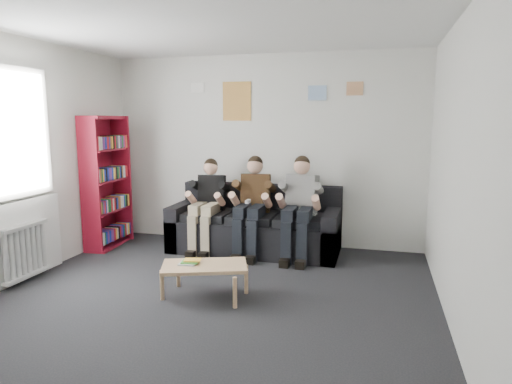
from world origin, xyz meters
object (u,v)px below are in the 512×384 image
person_middle (252,206)px  person_right (299,208)px  bookshelf (107,182)px  coffee_table (205,268)px  sofa (256,228)px  person_left (207,205)px

person_middle → person_right: size_ratio=0.99×
bookshelf → coffee_table: 2.56m
sofa → coffee_table: 1.77m
person_middle → coffee_table: bearing=-99.8°
sofa → person_left: bearing=-162.6°
bookshelf → person_right: size_ratio=1.39×
coffee_table → sofa: bearing=88.2°
person_left → person_right: person_right is taller
person_right → coffee_table: bearing=-106.0°
person_left → person_right: size_ratio=0.95×
coffee_table → person_left: person_left is taller
person_middle → person_right: bearing=-7.9°
person_left → bookshelf: bearing=176.1°
coffee_table → person_right: person_right is taller
person_left → person_right: bearing=-9.4°
person_middle → person_right: 0.64m
person_middle → person_right: (0.64, -0.00, 0.01)m
bookshelf → person_left: bookshelf is taller
bookshelf → person_middle: (2.08, 0.13, -0.26)m
sofa → bookshelf: 2.19m
sofa → person_right: person_right is taller
person_middle → person_left: bearing=171.9°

